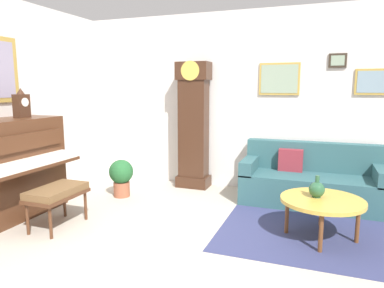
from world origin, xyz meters
name	(u,v)px	position (x,y,z in m)	size (l,w,h in m)	color
ground_plane	(173,249)	(0.00, 0.00, -0.05)	(6.40, 6.00, 0.10)	#B2A899
wall_back	(232,101)	(0.02, 2.40, 1.40)	(5.30, 0.13, 2.80)	silver
area_rug	(315,237)	(1.39, 0.71, 0.00)	(2.10, 1.50, 0.01)	navy
piano	(7,169)	(-2.23, 0.01, 0.62)	(0.87, 1.44, 1.24)	#4C2B19
piano_bench	(57,193)	(-1.46, -0.02, 0.41)	(0.42, 0.70, 0.48)	#4C2B19
grandfather_clock	(194,129)	(-0.55, 2.13, 0.96)	(0.52, 0.34, 2.03)	#3D2316
couch	(311,181)	(1.29, 1.93, 0.31)	(1.90, 0.80, 0.84)	#2D565B
coffee_table	(322,202)	(1.44, 0.72, 0.41)	(0.88, 0.88, 0.44)	gold
mantel_clock	(21,104)	(-2.23, 0.30, 1.41)	(0.13, 0.18, 0.38)	#3D2316
green_jug	(317,189)	(1.37, 0.76, 0.53)	(0.17, 0.17, 0.24)	#234C33
potted_plant	(121,175)	(-1.39, 1.25, 0.32)	(0.36, 0.36, 0.56)	#935138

